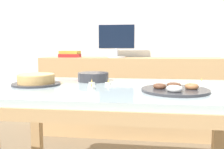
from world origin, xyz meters
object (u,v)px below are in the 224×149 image
Objects in this scene: computer_monitor at (116,41)px; plate_stack at (93,77)px; cake_chocolate_round at (36,80)px; pastry_platter at (175,89)px; tealight_near_cakes at (92,83)px; tealight_centre at (108,83)px; book_stack at (70,54)px; tealight_right_edge at (32,78)px; tealight_near_front at (91,87)px; tealight_left_edge at (201,82)px.

computer_monitor reaches higher than plate_stack.
computer_monitor is at bearing 75.70° from cake_chocolate_round.
pastry_platter is 8.90× the size of tealight_near_cakes.
pastry_platter is 8.90× the size of tealight_centre.
computer_monitor is at bearing -0.15° from book_stack.
cake_chocolate_round is at bearing -60.23° from tealight_right_edge.
pastry_platter reaches higher than tealight_centre.
plate_stack is at bearing 146.98° from pastry_platter.
tealight_centre is (0.64, -1.29, -0.14)m from book_stack.
plate_stack is at bearing 98.82° from tealight_near_cakes.
tealight_right_edge is at bearing -87.09° from book_stack.
tealight_near_cakes is (-0.10, -0.01, 0.00)m from tealight_centre.
cake_chocolate_round reaches higher than tealight_near_cakes.
tealight_near_cakes is (-0.00, -1.30, -0.30)m from computer_monitor.
tealight_near_front is 0.63m from tealight_right_edge.
book_stack is 6.39× the size of tealight_left_edge.
tealight_near_cakes is at bearing -166.59° from tealight_left_edge.
tealight_near_front is (0.06, -0.32, -0.02)m from plate_stack.
computer_monitor is 1.43× the size of cake_chocolate_round.
book_stack is at bearing 111.41° from tealight_near_front.
book_stack is 1.11m from tealight_right_edge.
book_stack reaches higher than pastry_platter.
computer_monitor reaches higher than tealight_near_front.
tealight_centre is at bearing -165.72° from tealight_left_edge.
tealight_near_cakes is (-0.03, 0.16, 0.00)m from tealight_near_front.
book_stack is 6.39× the size of tealight_right_edge.
tealight_near_front is 0.74m from tealight_left_edge.
plate_stack is at bearing -91.39° from computer_monitor.
tealight_near_front is (0.57, -1.46, -0.14)m from book_stack.
plate_stack is 0.72m from tealight_left_edge.
cake_chocolate_round is (-0.34, -1.35, -0.28)m from computer_monitor.
pastry_platter is (1.03, -1.48, -0.14)m from book_stack.
cake_chocolate_round is 7.43× the size of tealight_left_edge.
pastry_platter is at bearing -8.41° from cake_chocolate_round.
book_stack is 1.80m from pastry_platter.
book_stack reaches higher than tealight_near_front.
tealight_right_edge is at bearing -113.99° from computer_monitor.
computer_monitor is 2.02× the size of plate_stack.
book_stack is 6.39× the size of tealight_centre.
tealight_right_edge is (-0.49, -1.10, -0.30)m from computer_monitor.
tealight_left_edge is at bearing 0.14° from plate_stack.
tealight_left_edge is (0.72, 0.00, -0.02)m from plate_stack.
tealight_left_edge is at bearing 26.16° from tealight_near_front.
pastry_platter is at bearing -121.46° from tealight_left_edge.
computer_monitor is 0.57m from book_stack.
book_stack is 0.72× the size of pastry_platter.
cake_chocolate_round is at bearing -172.15° from tealight_near_cakes.
tealight_near_front is (0.03, -1.46, -0.30)m from computer_monitor.
book_stack is 1.22× the size of plate_stack.
book_stack is at bearing 112.57° from tealight_near_cakes.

